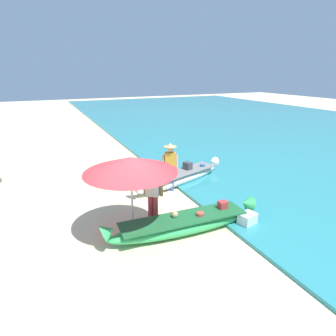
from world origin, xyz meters
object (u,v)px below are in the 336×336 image
object	(u,v)px
boat_green_foreground	(184,224)
patio_umbrella_large	(130,165)
cooler_box	(247,220)
boat_white_midground	(179,177)
person_tourist_customer	(153,193)
person_vendor_hatted	(170,164)

from	to	relation	value
boat_green_foreground	patio_umbrella_large	bearing A→B (deg)	158.40
cooler_box	boat_white_midground	bearing A→B (deg)	80.10
boat_white_midground	cooler_box	distance (m)	3.57
cooler_box	person_tourist_customer	bearing A→B (deg)	136.93
person_vendor_hatted	patio_umbrella_large	xyz separation A→B (m)	(-2.08, -2.17, 0.88)
boat_green_foreground	person_vendor_hatted	xyz separation A→B (m)	(0.84, 2.66, 0.76)
person_tourist_customer	boat_green_foreground	bearing A→B (deg)	-54.56
patio_umbrella_large	cooler_box	distance (m)	3.51
patio_umbrella_large	person_tourist_customer	bearing A→B (deg)	23.44
boat_green_foreground	boat_white_midground	xyz separation A→B (m)	(1.43, 3.09, 0.01)
boat_white_midground	patio_umbrella_large	distance (m)	4.07
boat_green_foreground	cooler_box	distance (m)	1.75
boat_green_foreground	patio_umbrella_large	size ratio (longest dim) A/B	1.89
boat_white_midground	cooler_box	world-z (taller)	boat_white_midground
boat_green_foreground	patio_umbrella_large	distance (m)	2.11
cooler_box	patio_umbrella_large	bearing A→B (deg)	147.90
boat_green_foreground	cooler_box	xyz separation A→B (m)	(1.69, -0.47, -0.05)
boat_green_foreground	person_tourist_customer	size ratio (longest dim) A/B	2.69
boat_green_foreground	patio_umbrella_large	xyz separation A→B (m)	(-1.23, 0.49, 1.64)
patio_umbrella_large	boat_green_foreground	bearing A→B (deg)	-21.60
patio_umbrella_large	boat_white_midground	bearing A→B (deg)	44.29
boat_white_midground	person_tourist_customer	distance (m)	3.12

